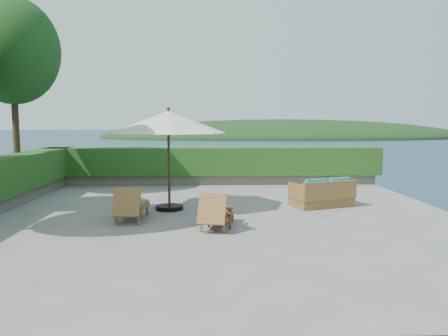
{
  "coord_description": "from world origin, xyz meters",
  "views": [
    {
      "loc": [
        -0.05,
        -10.39,
        2.28
      ],
      "look_at": [
        0.3,
        0.8,
        1.1
      ],
      "focal_mm": 35.0,
      "sensor_mm": 36.0,
      "label": 1
    }
  ],
  "objects_px": {
    "wicker_loveseat": "(323,195)",
    "lounge_right": "(216,213)",
    "lounge_left": "(131,206)",
    "side_table": "(219,210)",
    "patio_umbrella": "(168,123)"
  },
  "relations": [
    {
      "from": "lounge_left",
      "to": "lounge_right",
      "type": "xyz_separation_m",
      "value": [
        1.97,
        -0.78,
        -0.01
      ]
    },
    {
      "from": "patio_umbrella",
      "to": "wicker_loveseat",
      "type": "bearing_deg",
      "value": 3.69
    },
    {
      "from": "patio_umbrella",
      "to": "lounge_right",
      "type": "bearing_deg",
      "value": -59.7
    },
    {
      "from": "lounge_left",
      "to": "side_table",
      "type": "height_order",
      "value": "lounge_left"
    },
    {
      "from": "patio_umbrella",
      "to": "lounge_right",
      "type": "height_order",
      "value": "patio_umbrella"
    },
    {
      "from": "patio_umbrella",
      "to": "lounge_left",
      "type": "distance_m",
      "value": 2.41
    },
    {
      "from": "wicker_loveseat",
      "to": "lounge_right",
      "type": "bearing_deg",
      "value": -161.47
    },
    {
      "from": "side_table",
      "to": "wicker_loveseat",
      "type": "distance_m",
      "value": 3.68
    },
    {
      "from": "lounge_left",
      "to": "lounge_right",
      "type": "relative_size",
      "value": 0.98
    },
    {
      "from": "lounge_left",
      "to": "wicker_loveseat",
      "type": "height_order",
      "value": "lounge_left"
    },
    {
      "from": "side_table",
      "to": "patio_umbrella",
      "type": "bearing_deg",
      "value": 121.37
    },
    {
      "from": "lounge_left",
      "to": "side_table",
      "type": "xyz_separation_m",
      "value": [
        2.03,
        -0.8,
        0.05
      ]
    },
    {
      "from": "patio_umbrella",
      "to": "lounge_left",
      "type": "bearing_deg",
      "value": -121.08
    },
    {
      "from": "lounge_left",
      "to": "side_table",
      "type": "bearing_deg",
      "value": -19.75
    },
    {
      "from": "lounge_right",
      "to": "side_table",
      "type": "height_order",
      "value": "lounge_right"
    }
  ]
}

